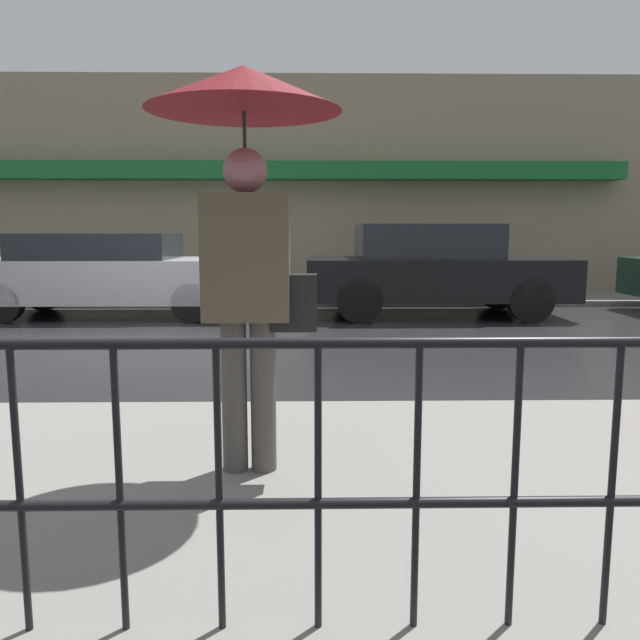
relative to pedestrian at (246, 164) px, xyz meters
name	(u,v)px	position (x,y,z in m)	size (l,w,h in m)	color
ground_plane	(154,339)	(-1.70, 4.76, -1.74)	(80.00, 80.00, 0.00)	#262628
sidewalk_far	(207,299)	(-1.70, 9.03, -1.69)	(28.00, 1.74, 0.10)	gray
lane_marking	(154,339)	(-1.70, 4.76, -1.73)	(25.20, 0.12, 0.01)	gold
building_storefront	(212,187)	(-1.70, 10.01, 0.57)	(28.00, 0.85, 4.56)	gray
pedestrian	(246,164)	(0.00, 0.00, 0.00)	(1.00, 1.00, 2.12)	#4C4742
car_silver	(109,273)	(-2.96, 7.02, -1.03)	(4.65, 1.75, 1.36)	#B2B5BA
car_black	(432,269)	(2.36, 7.02, -0.96)	(4.23, 1.93, 1.51)	black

